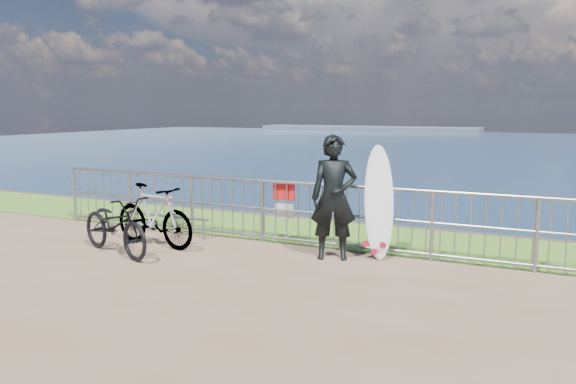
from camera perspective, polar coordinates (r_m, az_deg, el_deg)
The scene contains 8 objects.
grass_strip at distance 10.90m, azimuth 2.40°, elevation -4.02°, with size 120.00×120.00×0.00m, color #3F7720.
seascape at distance 161.97m, azimuth 8.04°, elevation 6.18°, with size 260.00×260.00×5.00m.
railing at distance 9.79m, azimuth 0.02°, elevation -2.05°, with size 10.06×0.10×1.13m.
surfer at distance 8.84m, azimuth 4.68°, elevation -0.57°, with size 0.72×0.47×1.97m, color black.
surfboard at distance 9.02m, azimuth 9.20°, elevation -1.43°, with size 0.61×0.59×1.81m.
bicycle_near at distance 9.59m, azimuth -17.18°, elevation -3.20°, with size 0.65×1.87×0.98m, color black.
bicycle_far at distance 9.96m, azimuth -13.48°, elevation -2.32°, with size 0.51×1.81×1.09m, color black.
bike_rack at distance 10.81m, azimuth -12.28°, elevation -2.63°, with size 1.88×0.05×0.39m.
Camera 1 is at (4.11, -7.11, 2.38)m, focal length 35.00 mm.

